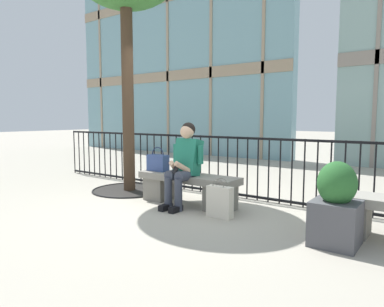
{
  "coord_description": "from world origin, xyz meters",
  "views": [
    {
      "loc": [
        3.01,
        -4.02,
        1.27
      ],
      "look_at": [
        0.0,
        0.1,
        0.75
      ],
      "focal_mm": 32.36,
      "sensor_mm": 36.0,
      "label": 1
    }
  ],
  "objects_px": {
    "stone_bench": "(188,186)",
    "handbag_on_bench": "(158,162)",
    "shopping_bag": "(220,201)",
    "planter": "(336,207)",
    "seated_person_with_phone": "(184,162)"
  },
  "relations": [
    {
      "from": "stone_bench",
      "to": "seated_person_with_phone",
      "type": "height_order",
      "value": "seated_person_with_phone"
    },
    {
      "from": "shopping_bag",
      "to": "planter",
      "type": "relative_size",
      "value": 0.6
    },
    {
      "from": "stone_bench",
      "to": "shopping_bag",
      "type": "relative_size",
      "value": 3.16
    },
    {
      "from": "stone_bench",
      "to": "handbag_on_bench",
      "type": "xyz_separation_m",
      "value": [
        -0.58,
        -0.01,
        0.31
      ]
    },
    {
      "from": "shopping_bag",
      "to": "handbag_on_bench",
      "type": "bearing_deg",
      "value": 167.73
    },
    {
      "from": "handbag_on_bench",
      "to": "shopping_bag",
      "type": "relative_size",
      "value": 0.74
    },
    {
      "from": "stone_bench",
      "to": "shopping_bag",
      "type": "distance_m",
      "value": 0.79
    },
    {
      "from": "shopping_bag",
      "to": "seated_person_with_phone",
      "type": "bearing_deg",
      "value": 166.65
    },
    {
      "from": "planter",
      "to": "handbag_on_bench",
      "type": "bearing_deg",
      "value": 170.97
    },
    {
      "from": "handbag_on_bench",
      "to": "planter",
      "type": "distance_m",
      "value": 2.8
    },
    {
      "from": "seated_person_with_phone",
      "to": "shopping_bag",
      "type": "relative_size",
      "value": 2.39
    },
    {
      "from": "handbag_on_bench",
      "to": "planter",
      "type": "relative_size",
      "value": 0.44
    },
    {
      "from": "stone_bench",
      "to": "seated_person_with_phone",
      "type": "relative_size",
      "value": 1.32
    },
    {
      "from": "planter",
      "to": "stone_bench",
      "type": "bearing_deg",
      "value": 168.37
    },
    {
      "from": "handbag_on_bench",
      "to": "shopping_bag",
      "type": "height_order",
      "value": "handbag_on_bench"
    }
  ]
}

